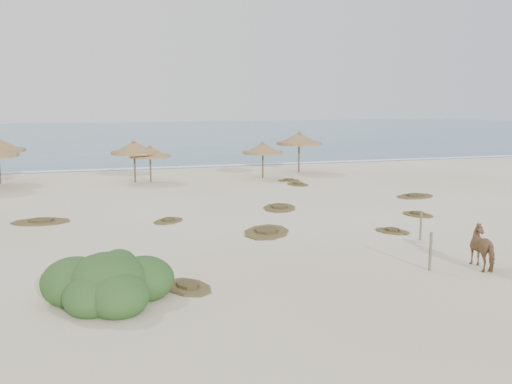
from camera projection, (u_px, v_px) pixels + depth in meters
ground at (239, 245)px, 21.46m from camera, size 160.00×160.00×0.00m
ocean at (118, 134)px, 92.33m from camera, size 200.00×100.00×0.01m
foam_line at (155, 168)px, 46.03m from camera, size 70.00×0.60×0.01m
palapa_2 at (150, 153)px, 37.83m from camera, size 3.06×3.06×2.53m
palapa_3 at (134, 149)px, 37.64m from camera, size 3.13×3.13×2.89m
palapa_4 at (263, 149)px, 39.67m from camera, size 3.62×3.62×2.63m
palapa_5 at (299, 139)px, 42.81m from camera, size 4.15×4.15×3.20m
horse at (485, 248)px, 18.44m from camera, size 0.97×1.72×1.37m
fence_post_near at (430, 251)px, 18.20m from camera, size 0.11×0.11×1.26m
fence_post_far at (421, 225)px, 22.17m from camera, size 0.10×0.10×1.18m
bush at (109, 284)px, 15.32m from camera, size 3.60×3.17×1.61m
scrub_1 at (41, 221)px, 25.48m from camera, size 2.77×1.98×0.16m
scrub_2 at (168, 221)px, 25.64m from camera, size 1.92×1.93×0.16m
scrub_3 at (280, 207)px, 28.78m from camera, size 2.47×2.96×0.16m
scrub_4 at (417, 214)px, 27.08m from camera, size 1.47×1.90×0.16m
scrub_5 at (415, 196)px, 32.24m from camera, size 2.85×2.29×0.16m
scrub_7 at (298, 184)px, 36.77m from camera, size 1.46×2.00×0.16m
scrub_9 at (266, 232)px, 23.49m from camera, size 2.93×3.34×0.16m
scrub_10 at (289, 180)px, 38.50m from camera, size 1.77×1.41×0.16m
scrub_11 at (188, 286)px, 16.57m from camera, size 1.76×2.16×0.16m
scrub_12 at (392, 231)px, 23.63m from camera, size 1.63×1.81×0.16m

